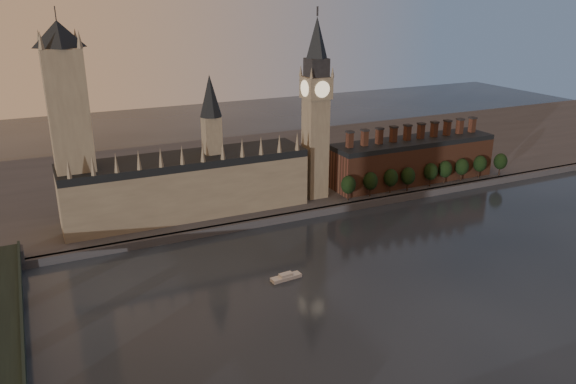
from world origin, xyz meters
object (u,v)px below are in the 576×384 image
object	(u,v)px
victoria_tower	(70,123)
westminster_bridge	(5,377)
big_ben	(316,107)
river_boat	(286,277)

from	to	relation	value
victoria_tower	westminster_bridge	distance (m)	133.21
big_ben	river_boat	size ratio (longest dim) A/B	7.58
victoria_tower	big_ben	xyz separation A→B (m)	(130.00, -5.00, -2.26)
victoria_tower	river_boat	size ratio (longest dim) A/B	7.65
victoria_tower	river_boat	world-z (taller)	victoria_tower
victoria_tower	westminster_bridge	world-z (taller)	victoria_tower
victoria_tower	westminster_bridge	xyz separation A→B (m)	(-35.00, -117.70, -51.65)
victoria_tower	westminster_bridge	bearing A→B (deg)	-106.56
big_ben	river_boat	world-z (taller)	big_ben
big_ben	river_boat	distance (m)	112.48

